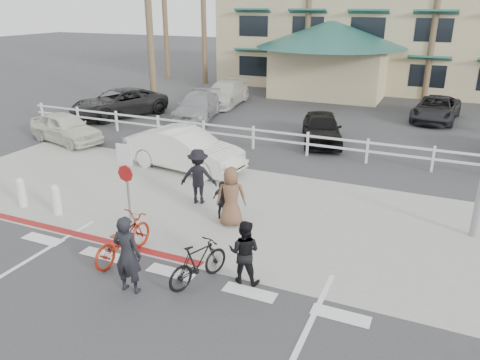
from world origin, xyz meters
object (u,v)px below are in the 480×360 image
at_px(bike_black, 198,263).
at_px(car_red_compact, 66,128).
at_px(sign_post, 127,179).
at_px(bike_red, 123,239).
at_px(car_white_sedan, 185,149).

height_order(bike_black, car_red_compact, car_red_compact).
xyz_separation_m(sign_post, bike_red, (0.86, -1.46, -0.93)).
relative_size(sign_post, bike_black, 1.73).
xyz_separation_m(sign_post, car_red_compact, (-7.79, 5.86, -0.79)).
relative_size(sign_post, car_white_sedan, 0.63).
distance_m(bike_red, bike_black, 2.24).
height_order(bike_red, bike_black, bike_red).
xyz_separation_m(bike_black, car_white_sedan, (-4.16, 6.58, 0.26)).
height_order(sign_post, bike_black, sign_post).
bearing_deg(bike_red, car_white_sedan, -69.81).
relative_size(car_white_sedan, car_red_compact, 1.19).
height_order(bike_red, car_white_sedan, car_white_sedan).
distance_m(bike_black, car_red_compact, 13.23).
height_order(car_white_sedan, car_red_compact, car_white_sedan).
bearing_deg(car_white_sedan, bike_black, -140.23).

